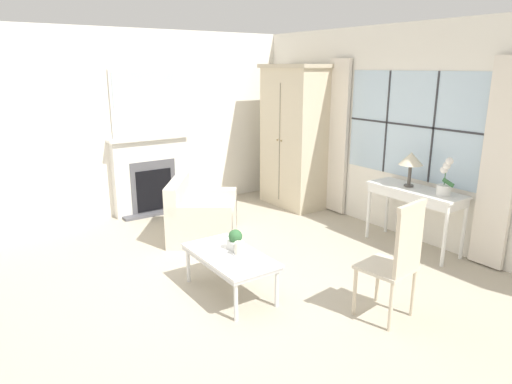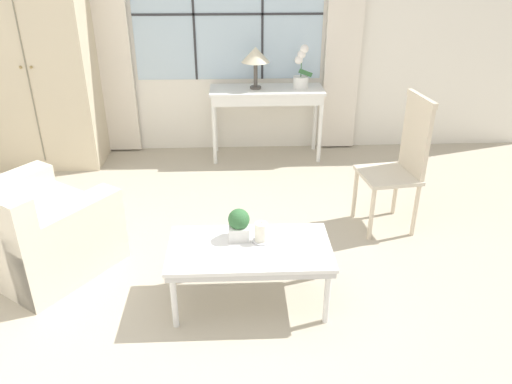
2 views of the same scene
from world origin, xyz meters
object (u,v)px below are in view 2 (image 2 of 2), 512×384
(table_lamp, at_px, (256,56))
(potted_orchid, at_px, (301,71))
(armoire, at_px, (36,57))
(armchair_upholstered, at_px, (34,232))
(coffee_table, at_px, (250,253))
(potted_plant_small, at_px, (239,224))
(console_table, at_px, (267,97))
(pillar_candle, at_px, (261,233))
(side_chair_wooden, at_px, (402,157))

(table_lamp, distance_m, potted_orchid, 0.52)
(armoire, relative_size, potted_orchid, 5.00)
(table_lamp, xyz_separation_m, armchair_upholstered, (-1.74, -2.06, -0.85))
(coffee_table, relative_size, potted_plant_small, 4.95)
(console_table, bearing_deg, pillar_candle, -94.31)
(console_table, height_order, potted_plant_small, console_table)
(console_table, xyz_separation_m, side_chair_wooden, (1.01, -1.60, -0.06))
(table_lamp, xyz_separation_m, coffee_table, (-0.15, -2.57, -0.74))
(armchair_upholstered, relative_size, pillar_candle, 8.56)
(pillar_candle, bearing_deg, console_table, 85.69)
(potted_orchid, xyz_separation_m, coffee_table, (-0.63, -2.58, -0.57))
(potted_orchid, distance_m, potted_plant_small, 2.60)
(table_lamp, relative_size, pillar_candle, 2.90)
(coffee_table, distance_m, potted_plant_small, 0.20)
(potted_orchid, xyz_separation_m, potted_plant_small, (-0.70, -2.47, -0.42))
(potted_plant_small, bearing_deg, table_lamp, 85.05)
(armchair_upholstered, distance_m, potted_plant_small, 1.60)
(armoire, height_order, pillar_candle, armoire)
(armoire, bearing_deg, armchair_upholstered, -75.91)
(console_table, distance_m, armchair_upholstered, 2.80)
(coffee_table, bearing_deg, armoire, 129.79)
(pillar_candle, bearing_deg, table_lamp, 88.42)
(console_table, height_order, coffee_table, console_table)
(table_lamp, xyz_separation_m, side_chair_wooden, (1.13, -1.60, -0.50))
(potted_orchid, bearing_deg, table_lamp, -179.10)
(coffee_table, bearing_deg, potted_plant_small, 120.95)
(potted_orchid, height_order, armchair_upholstered, potted_orchid)
(console_table, distance_m, potted_orchid, 0.46)
(armoire, relative_size, side_chair_wooden, 2.01)
(potted_plant_small, bearing_deg, pillar_candle, -19.60)
(table_lamp, xyz_separation_m, potted_plant_small, (-0.21, -2.46, -0.59))
(armchair_upholstered, distance_m, side_chair_wooden, 2.93)
(table_lamp, relative_size, armchair_upholstered, 0.34)
(armchair_upholstered, relative_size, potted_plant_small, 6.06)
(side_chair_wooden, height_order, potted_plant_small, side_chair_wooden)
(console_table, bearing_deg, side_chair_wooden, -57.62)
(side_chair_wooden, xyz_separation_m, pillar_candle, (-1.20, -0.91, -0.13))
(console_table, relative_size, side_chair_wooden, 1.08)
(potted_orchid, relative_size, side_chair_wooden, 0.40)
(table_lamp, distance_m, coffee_table, 2.68)
(potted_plant_small, distance_m, pillar_candle, 0.16)
(armchair_upholstered, xyz_separation_m, pillar_candle, (1.67, -0.46, 0.22))
(side_chair_wooden, distance_m, pillar_candle, 1.51)
(potted_orchid, distance_m, armchair_upholstered, 3.11)
(armchair_upholstered, height_order, potted_plant_small, armchair_upholstered)
(potted_orchid, relative_size, potted_plant_small, 2.14)
(armoire, distance_m, table_lamp, 2.24)
(potted_orchid, distance_m, coffee_table, 2.72)
(table_lamp, height_order, pillar_candle, table_lamp)
(table_lamp, relative_size, potted_plant_small, 2.05)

